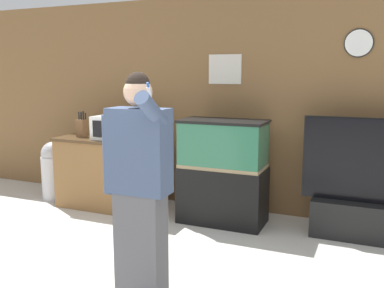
{
  "coord_description": "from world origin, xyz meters",
  "views": [
    {
      "loc": [
        1.56,
        -1.93,
        1.69
      ],
      "look_at": [
        0.07,
        1.58,
        1.05
      ],
      "focal_mm": 40.0,
      "sensor_mm": 36.0,
      "label": 1
    }
  ],
  "objects": [
    {
      "name": "trash_bin",
      "position": [
        -2.35,
        2.51,
        0.4
      ],
      "size": [
        0.34,
        0.34,
        0.78
      ],
      "color": "#B7B7BC",
      "rests_on": "ground_plane"
    },
    {
      "name": "aquarium_on_stand",
      "position": [
        0.05,
        2.51,
        0.59
      ],
      "size": [
        0.96,
        0.5,
        1.17
      ],
      "color": "black",
      "rests_on": "ground_plane"
    },
    {
      "name": "person_standing",
      "position": [
        0.02,
        0.7,
        0.88
      ],
      "size": [
        0.53,
        0.4,
        1.7
      ],
      "color": "#515156",
      "rests_on": "ground_plane"
    },
    {
      "name": "wall_back_paneled",
      "position": [
        0.0,
        3.06,
        1.3
      ],
      "size": [
        10.0,
        0.08,
        2.6
      ],
      "color": "brown",
      "rests_on": "ground_plane"
    },
    {
      "name": "tv_on_stand",
      "position": [
        1.63,
        2.62,
        0.36
      ],
      "size": [
        1.47,
        0.4,
        1.25
      ],
      "color": "black",
      "rests_on": "ground_plane"
    },
    {
      "name": "counter_island",
      "position": [
        -1.42,
        2.46,
        0.44
      ],
      "size": [
        1.37,
        0.57,
        0.89
      ],
      "color": "brown",
      "rests_on": "ground_plane"
    },
    {
      "name": "knife_block",
      "position": [
        -1.82,
        2.44,
        1.0
      ],
      "size": [
        0.1,
        0.1,
        0.33
      ],
      "color": "brown",
      "rests_on": "counter_island"
    },
    {
      "name": "microwave",
      "position": [
        -1.34,
        2.44,
        1.03
      ],
      "size": [
        0.47,
        0.34,
        0.28
      ],
      "color": "white",
      "rests_on": "counter_island"
    }
  ]
}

